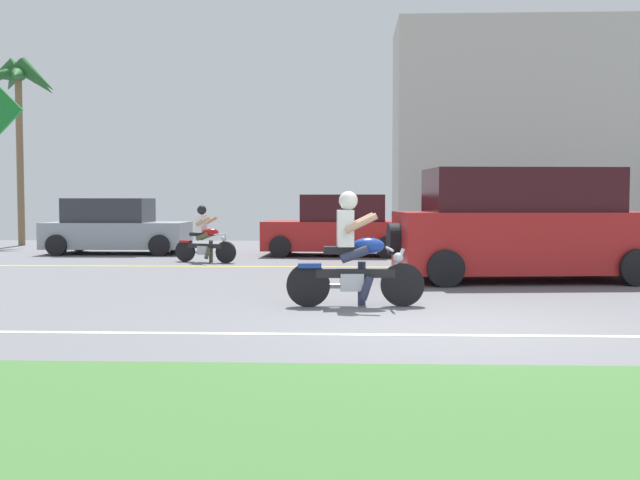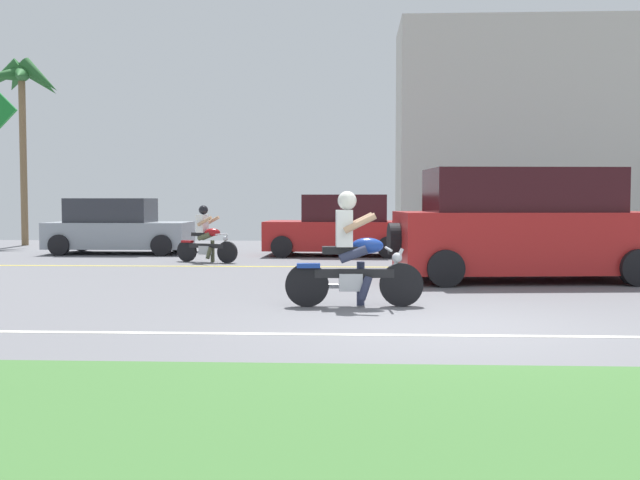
# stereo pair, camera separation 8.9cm
# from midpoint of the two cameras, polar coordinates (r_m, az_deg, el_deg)

# --- Properties ---
(ground) EXTENTS (56.00, 30.00, 0.04)m
(ground) POSITION_cam_midpoint_polar(r_m,az_deg,el_deg) (11.77, 7.76, -4.27)
(ground) COLOR slate
(grass_median) EXTENTS (56.00, 3.80, 0.06)m
(grass_median) POSITION_cam_midpoint_polar(r_m,az_deg,el_deg) (4.87, 15.89, -14.42)
(grass_median) COLOR #3D6B33
(grass_median) RESTS_ON ground
(lane_line_near) EXTENTS (50.40, 0.12, 0.01)m
(lane_line_near) POSITION_cam_midpoint_polar(r_m,az_deg,el_deg) (8.33, 10.04, -7.19)
(lane_line_near) COLOR silver
(lane_line_near) RESTS_ON ground
(lane_line_far) EXTENTS (50.40, 0.12, 0.01)m
(lane_line_far) POSITION_cam_midpoint_polar(r_m,az_deg,el_deg) (16.44, 6.21, -2.07)
(lane_line_far) COLOR yellow
(lane_line_far) RESTS_ON ground
(motorcyclist) EXTENTS (1.92, 0.63, 1.61)m
(motorcyclist) POSITION_cam_midpoint_polar(r_m,az_deg,el_deg) (10.31, 2.39, -1.38)
(motorcyclist) COLOR black
(motorcyclist) RESTS_ON ground
(suv_nearby) EXTENTS (4.91, 2.45, 2.05)m
(suv_nearby) POSITION_cam_midpoint_polar(r_m,az_deg,el_deg) (14.09, 15.07, 0.99)
(suv_nearby) COLOR #AD1E1E
(suv_nearby) RESTS_ON ground
(parked_car_0) EXTENTS (3.82, 1.91, 1.52)m
(parked_car_0) POSITION_cam_midpoint_polar(r_m,az_deg,el_deg) (21.20, -15.55, 0.91)
(parked_car_0) COLOR #8C939E
(parked_car_0) RESTS_ON ground
(parked_car_1) EXTENTS (3.83, 2.02, 1.61)m
(parked_car_1) POSITION_cam_midpoint_polar(r_m,az_deg,el_deg) (19.72, 1.23, 0.98)
(parked_car_1) COLOR #AD1E1E
(parked_car_1) RESTS_ON ground
(parked_car_2) EXTENTS (3.89, 1.96, 1.46)m
(parked_car_2) POSITION_cam_midpoint_polar(r_m,az_deg,el_deg) (20.13, 14.81, 0.74)
(parked_car_2) COLOR navy
(parked_car_2) RESTS_ON ground
(palm_tree_0) EXTENTS (2.70, 2.59, 6.01)m
(palm_tree_0) POSITION_cam_midpoint_polar(r_m,az_deg,el_deg) (26.13, -22.28, 10.91)
(palm_tree_0) COLOR brown
(palm_tree_0) RESTS_ON ground
(motorcyclist_distant) EXTENTS (1.55, 0.70, 1.35)m
(motorcyclist_distant) POSITION_cam_midpoint_polar(r_m,az_deg,el_deg) (17.77, -8.97, 0.13)
(motorcyclist_distant) COLOR black
(motorcyclist_distant) RESTS_ON ground
(building_far) EXTENTS (13.95, 4.00, 8.26)m
(building_far) POSITION_cam_midpoint_polar(r_m,az_deg,el_deg) (30.98, 18.82, 7.86)
(building_far) COLOR #BCB7AD
(building_far) RESTS_ON ground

